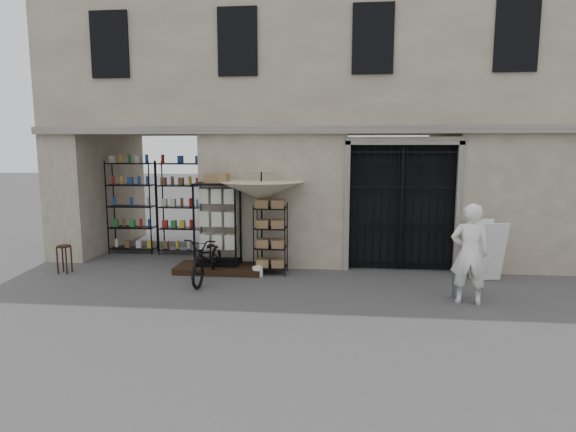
# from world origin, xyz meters

# --- Properties ---
(ground) EXTENTS (80.00, 80.00, 0.00)m
(ground) POSITION_xyz_m (0.00, 0.00, 0.00)
(ground) COLOR #252528
(ground) RESTS_ON ground
(main_building) EXTENTS (14.00, 4.00, 9.00)m
(main_building) POSITION_xyz_m (0.00, 4.00, 4.50)
(main_building) COLOR tan
(main_building) RESTS_ON ground
(shop_recess) EXTENTS (3.00, 1.70, 3.00)m
(shop_recess) POSITION_xyz_m (-4.50, 2.80, 1.50)
(shop_recess) COLOR black
(shop_recess) RESTS_ON ground
(shop_shelving) EXTENTS (2.70, 0.50, 2.50)m
(shop_shelving) POSITION_xyz_m (-4.55, 3.30, 1.25)
(shop_shelving) COLOR black
(shop_shelving) RESTS_ON ground
(iron_gate) EXTENTS (2.50, 0.21, 3.00)m
(iron_gate) POSITION_xyz_m (1.75, 2.28, 1.50)
(iron_gate) COLOR black
(iron_gate) RESTS_ON ground
(step_platform) EXTENTS (2.00, 0.90, 0.15)m
(step_platform) POSITION_xyz_m (-2.40, 1.55, 0.07)
(step_platform) COLOR black
(step_platform) RESTS_ON ground
(display_cabinet) EXTENTS (1.05, 0.78, 2.06)m
(display_cabinet) POSITION_xyz_m (-2.45, 1.64, 1.01)
(display_cabinet) COLOR black
(display_cabinet) RESTS_ON step_platform
(wire_rack) EXTENTS (0.75, 0.57, 1.60)m
(wire_rack) POSITION_xyz_m (-1.21, 1.53, 0.78)
(wire_rack) COLOR black
(wire_rack) RESTS_ON ground
(market_umbrella) EXTENTS (2.00, 2.03, 2.77)m
(market_umbrella) POSITION_xyz_m (-1.44, 1.73, 1.99)
(market_umbrella) COLOR black
(market_umbrella) RESTS_ON ground
(white_bucket) EXTENTS (0.29, 0.29, 0.22)m
(white_bucket) POSITION_xyz_m (-1.46, 1.24, 0.11)
(white_bucket) COLOR white
(white_bucket) RESTS_ON ground
(bicycle) EXTENTS (0.70, 1.02, 1.89)m
(bicycle) POSITION_xyz_m (-2.47, 0.80, 0.00)
(bicycle) COLOR black
(bicycle) RESTS_ON ground
(wooden_stool) EXTENTS (0.36, 0.36, 0.64)m
(wooden_stool) POSITION_xyz_m (-5.91, 1.07, 0.34)
(wooden_stool) COLOR black
(wooden_stool) RESTS_ON ground
(steel_bollard) EXTENTS (0.15, 0.15, 0.73)m
(steel_bollard) POSITION_xyz_m (2.56, 0.11, 0.37)
(steel_bollard) COLOR slate
(steel_bollard) RESTS_ON ground
(shopkeeper) EXTENTS (0.94, 1.94, 0.45)m
(shopkeeper) POSITION_xyz_m (2.71, -0.16, 0.00)
(shopkeeper) COLOR white
(shopkeeper) RESTS_ON ground
(easel_sign) EXTENTS (0.73, 0.80, 1.28)m
(easel_sign) POSITION_xyz_m (3.50, 1.47, 0.66)
(easel_sign) COLOR silver
(easel_sign) RESTS_ON ground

